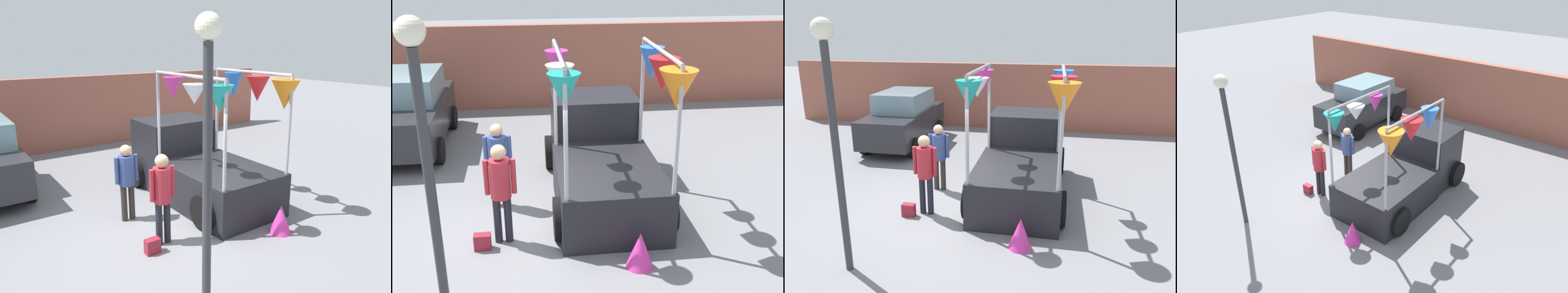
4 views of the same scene
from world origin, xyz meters
TOP-DOWN VIEW (x-y plane):
  - ground_plane at (0.00, 0.00)m, footprint 60.00×60.00m
  - vendor_truck at (1.36, 1.28)m, footprint 2.49×4.19m
  - person_customer at (-0.58, -0.39)m, footprint 0.53×0.34m
  - person_vendor at (-0.68, 0.94)m, footprint 0.53×0.34m
  - handbag at (-0.93, -0.59)m, footprint 0.28×0.16m
  - street_lamp at (-1.21, -2.60)m, footprint 0.32×0.32m
  - brick_boundary_wall at (0.00, 7.58)m, footprint 18.00×0.36m
  - folded_kite_bundle_magenta at (1.58, -1.40)m, footprint 0.61×0.61m

SIDE VIEW (x-z plane):
  - ground_plane at x=0.00m, z-range 0.00..0.00m
  - handbag at x=-0.93m, z-range 0.00..0.28m
  - folded_kite_bundle_magenta at x=1.58m, z-range 0.00..0.60m
  - vendor_truck at x=1.36m, z-range -0.67..2.47m
  - person_vendor at x=-0.68m, z-range 0.18..1.87m
  - person_customer at x=-0.58m, z-range 0.20..1.98m
  - brick_boundary_wall at x=0.00m, z-range 0.00..2.60m
  - street_lamp at x=-1.21m, z-range 0.61..4.68m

